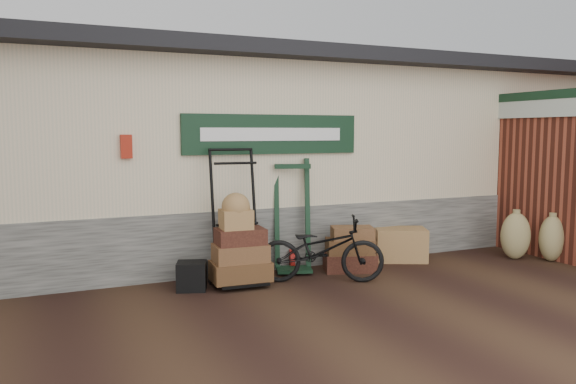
% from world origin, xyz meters
% --- Properties ---
extents(ground, '(80.00, 80.00, 0.00)m').
position_xyz_m(ground, '(0.00, 0.00, 0.00)').
color(ground, black).
rests_on(ground, ground).
extents(station_building, '(14.40, 4.10, 3.20)m').
position_xyz_m(station_building, '(-0.01, 2.74, 1.61)').
color(station_building, '#4C4C47').
rests_on(station_building, ground).
extents(brick_outbuilding, '(1.71, 4.51, 2.62)m').
position_xyz_m(brick_outbuilding, '(4.70, 1.19, 1.30)').
color(brick_outbuilding, maroon).
rests_on(brick_outbuilding, ground).
extents(porter_trolley, '(0.94, 0.73, 1.81)m').
position_xyz_m(porter_trolley, '(-0.99, 0.57, 0.90)').
color(porter_trolley, black).
rests_on(porter_trolley, ground).
extents(green_barrow, '(0.70, 0.64, 1.60)m').
position_xyz_m(green_barrow, '(-0.05, 0.85, 0.80)').
color(green_barrow, black).
rests_on(green_barrow, ground).
extents(suitcase_stack, '(0.84, 0.67, 0.65)m').
position_xyz_m(suitcase_stack, '(0.71, 0.52, 0.32)').
color(suitcase_stack, black).
rests_on(suitcase_stack, ground).
extents(wicker_hamper, '(0.91, 0.78, 0.50)m').
position_xyz_m(wicker_hamper, '(1.74, 0.76, 0.25)').
color(wicker_hamper, olive).
rests_on(wicker_hamper, ground).
extents(black_trunk, '(0.44, 0.41, 0.36)m').
position_xyz_m(black_trunk, '(-1.62, 0.45, 0.18)').
color(black_trunk, black).
rests_on(black_trunk, ground).
extents(bicycle, '(1.21, 1.76, 0.97)m').
position_xyz_m(bicycle, '(0.04, 0.14, 0.49)').
color(bicycle, black).
rests_on(bicycle, ground).
extents(burlap_sack_left, '(0.57, 0.52, 0.73)m').
position_xyz_m(burlap_sack_left, '(3.45, 0.12, 0.37)').
color(burlap_sack_left, olive).
rests_on(burlap_sack_left, ground).
extents(burlap_sack_right, '(0.55, 0.52, 0.71)m').
position_xyz_m(burlap_sack_right, '(3.85, -0.22, 0.35)').
color(burlap_sack_right, olive).
rests_on(burlap_sack_right, ground).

